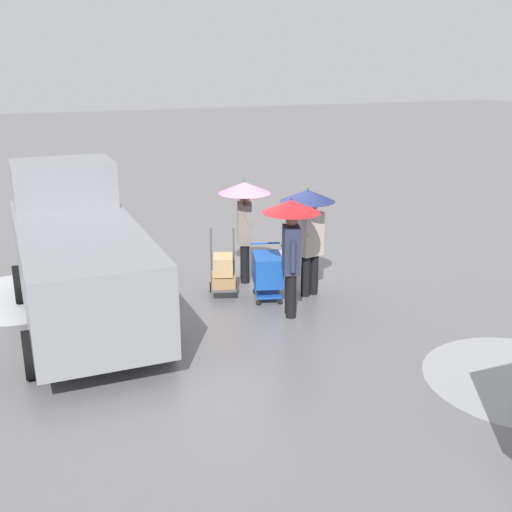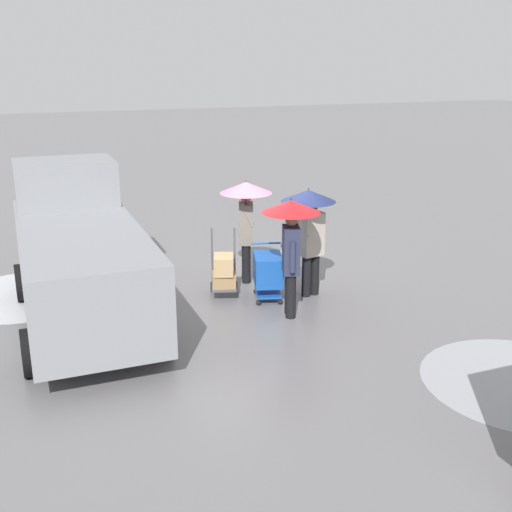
{
  "view_description": "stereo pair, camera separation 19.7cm",
  "coord_description": "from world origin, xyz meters",
  "px_view_note": "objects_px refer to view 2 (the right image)",
  "views": [
    {
      "loc": [
        4.3,
        11.23,
        4.49
      ],
      "look_at": [
        0.26,
        1.11,
        1.05
      ],
      "focal_mm": 44.55,
      "sensor_mm": 36.0,
      "label": 1
    },
    {
      "loc": [
        4.11,
        11.31,
        4.49
      ],
      "look_at": [
        0.26,
        1.11,
        1.05
      ],
      "focal_mm": 44.55,
      "sensor_mm": 36.0,
      "label": 2
    }
  ],
  "objects_px": {
    "pedestrian_white_side": "(246,207)",
    "cargo_van_parked_right": "(80,256)",
    "hand_dolly_boxes": "(224,272)",
    "pedestrian_black_side": "(309,218)",
    "shopping_cart_vendor": "(268,271)",
    "pedestrian_pink_side": "(291,230)"
  },
  "relations": [
    {
      "from": "pedestrian_white_side",
      "to": "cargo_van_parked_right",
      "type": "bearing_deg",
      "value": 13.53
    },
    {
      "from": "hand_dolly_boxes",
      "to": "pedestrian_black_side",
      "type": "bearing_deg",
      "value": 161.64
    },
    {
      "from": "shopping_cart_vendor",
      "to": "pedestrian_white_side",
      "type": "height_order",
      "value": "pedestrian_white_side"
    },
    {
      "from": "hand_dolly_boxes",
      "to": "pedestrian_pink_side",
      "type": "distance_m",
      "value": 1.87
    },
    {
      "from": "shopping_cart_vendor",
      "to": "hand_dolly_boxes",
      "type": "distance_m",
      "value": 0.86
    },
    {
      "from": "hand_dolly_boxes",
      "to": "pedestrian_pink_side",
      "type": "relative_size",
      "value": 0.61
    },
    {
      "from": "pedestrian_black_side",
      "to": "shopping_cart_vendor",
      "type": "bearing_deg",
      "value": -6.79
    },
    {
      "from": "cargo_van_parked_right",
      "to": "hand_dolly_boxes",
      "type": "xyz_separation_m",
      "value": [
        -2.67,
        -0.16,
        -0.68
      ]
    },
    {
      "from": "cargo_van_parked_right",
      "to": "pedestrian_white_side",
      "type": "xyz_separation_m",
      "value": [
        -3.36,
        -0.81,
        0.41
      ]
    },
    {
      "from": "shopping_cart_vendor",
      "to": "pedestrian_black_side",
      "type": "bearing_deg",
      "value": 173.21
    },
    {
      "from": "cargo_van_parked_right",
      "to": "pedestrian_black_side",
      "type": "height_order",
      "value": "cargo_van_parked_right"
    },
    {
      "from": "shopping_cart_vendor",
      "to": "pedestrian_black_side",
      "type": "height_order",
      "value": "pedestrian_black_side"
    },
    {
      "from": "shopping_cart_vendor",
      "to": "hand_dolly_boxes",
      "type": "bearing_deg",
      "value": -29.18
    },
    {
      "from": "hand_dolly_boxes",
      "to": "pedestrian_black_side",
      "type": "relative_size",
      "value": 0.61
    },
    {
      "from": "hand_dolly_boxes",
      "to": "pedestrian_black_side",
      "type": "xyz_separation_m",
      "value": [
        -1.55,
        0.52,
        1.07
      ]
    },
    {
      "from": "hand_dolly_boxes",
      "to": "pedestrian_pink_side",
      "type": "bearing_deg",
      "value": 123.59
    },
    {
      "from": "pedestrian_pink_side",
      "to": "pedestrian_white_side",
      "type": "xyz_separation_m",
      "value": [
        0.15,
        -1.92,
        0.0
      ]
    },
    {
      "from": "hand_dolly_boxes",
      "to": "pedestrian_pink_side",
      "type": "xyz_separation_m",
      "value": [
        -0.84,
        1.27,
        1.08
      ]
    },
    {
      "from": "pedestrian_pink_side",
      "to": "pedestrian_white_side",
      "type": "distance_m",
      "value": 1.92
    },
    {
      "from": "shopping_cart_vendor",
      "to": "hand_dolly_boxes",
      "type": "height_order",
      "value": "hand_dolly_boxes"
    },
    {
      "from": "pedestrian_pink_side",
      "to": "shopping_cart_vendor",
      "type": "bearing_deg",
      "value": -84.03
    },
    {
      "from": "pedestrian_black_side",
      "to": "hand_dolly_boxes",
      "type": "bearing_deg",
      "value": -18.36
    }
  ]
}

